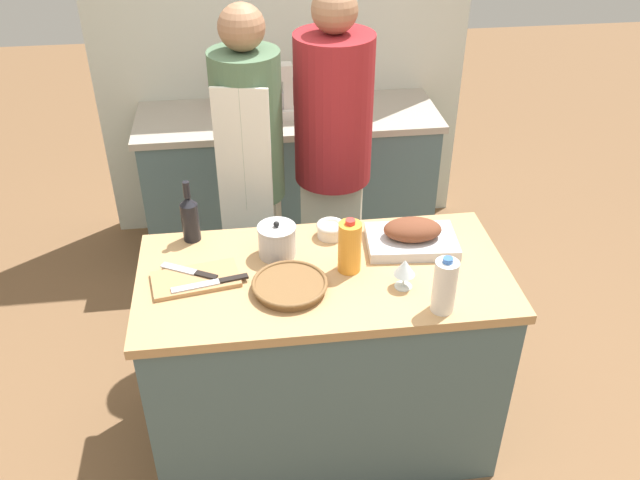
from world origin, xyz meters
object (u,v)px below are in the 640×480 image
at_px(wine_glass_left, 405,268).
at_px(knife_chef, 213,283).
at_px(person_cook_aproned, 250,169).
at_px(person_cook_guest, 333,154).
at_px(juice_jug, 350,247).
at_px(stand_mixer, 278,95).
at_px(wicker_basket, 290,285).
at_px(knife_paring, 191,272).
at_px(mixing_bowl, 331,229).
at_px(milk_jug, 445,286).
at_px(wine_bottle_green, 190,217).
at_px(cutting_board, 196,279).
at_px(condiment_bottle_tall, 292,92).
at_px(condiment_bottle_extra, 248,110).
at_px(roasting_pan, 412,236).
at_px(stock_pot, 277,241).

distance_m(wine_glass_left, knife_chef, 0.72).
distance_m(person_cook_aproned, person_cook_guest, 0.42).
bearing_deg(person_cook_aproned, knife_chef, -90.82).
relative_size(juice_jug, stand_mixer, 0.74).
relative_size(wicker_basket, person_cook_aproned, 0.16).
bearing_deg(knife_chef, knife_paring, 136.09).
xyz_separation_m(mixing_bowl, person_cook_aproned, (-0.31, 0.53, 0.03)).
bearing_deg(stand_mixer, milk_jug, -76.04).
xyz_separation_m(wine_bottle_green, person_cook_aproned, (0.27, 0.48, -0.04)).
relative_size(wine_bottle_green, knife_paring, 1.21).
distance_m(cutting_board, person_cook_aproned, 0.81).
bearing_deg(condiment_bottle_tall, condiment_bottle_extra, -144.30).
xyz_separation_m(milk_jug, condiment_bottle_extra, (-0.63, 1.81, -0.06)).
bearing_deg(roasting_pan, stand_mixer, 107.32).
bearing_deg(person_cook_aproned, stand_mixer, 87.53).
xyz_separation_m(stock_pot, knife_chef, (-0.26, -0.18, -0.05)).
xyz_separation_m(roasting_pan, knife_paring, (-0.90, -0.09, -0.03)).
bearing_deg(wine_bottle_green, juice_jug, -25.63).
bearing_deg(wicker_basket, stock_pot, 96.73).
height_order(wicker_basket, stock_pot, stock_pot).
bearing_deg(condiment_bottle_tall, wine_bottle_green, -111.36).
xyz_separation_m(wine_bottle_green, condiment_bottle_tall, (0.56, 1.43, -0.05)).
bearing_deg(mixing_bowl, person_cook_aproned, 120.56).
bearing_deg(person_cook_aproned, wicker_basket, -71.42).
distance_m(wicker_basket, condiment_bottle_tall, 1.83).
distance_m(stock_pot, condiment_bottle_extra, 1.39).
xyz_separation_m(wicker_basket, wine_bottle_green, (-0.37, 0.40, 0.09)).
xyz_separation_m(knife_chef, condiment_bottle_tall, (0.47, 1.77, 0.04)).
height_order(mixing_bowl, condiment_bottle_extra, condiment_bottle_extra).
xyz_separation_m(juice_jug, stand_mixer, (-0.16, 1.54, 0.01)).
bearing_deg(cutting_board, mixing_bowl, 23.55).
distance_m(wicker_basket, juice_jug, 0.28).
height_order(cutting_board, milk_jug, milk_jug).
height_order(mixing_bowl, knife_paring, mixing_bowl).
relative_size(roasting_pan, wine_glass_left, 3.11).
xyz_separation_m(knife_chef, person_cook_guest, (0.59, 0.90, 0.05)).
bearing_deg(condiment_bottle_tall, juice_jug, -88.02).
xyz_separation_m(milk_jug, condiment_bottle_tall, (-0.35, 2.01, -0.04)).
bearing_deg(knife_paring, wine_glass_left, -12.06).
height_order(roasting_pan, stock_pot, stock_pot).
bearing_deg(wicker_basket, person_cook_aproned, 97.05).
height_order(roasting_pan, juice_jug, juice_jug).
bearing_deg(knife_chef, wine_glass_left, -7.17).
distance_m(wine_bottle_green, condiment_bottle_extra, 1.26).
xyz_separation_m(roasting_pan, juice_jug, (-0.28, -0.13, 0.06)).
xyz_separation_m(condiment_bottle_tall, condiment_bottle_extra, (-0.27, -0.20, -0.02)).
bearing_deg(stock_pot, wine_glass_left, -30.89).
height_order(cutting_board, stock_pot, stock_pot).
height_order(wicker_basket, person_cook_guest, person_cook_guest).
bearing_deg(stand_mixer, mixing_bowl, -84.71).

